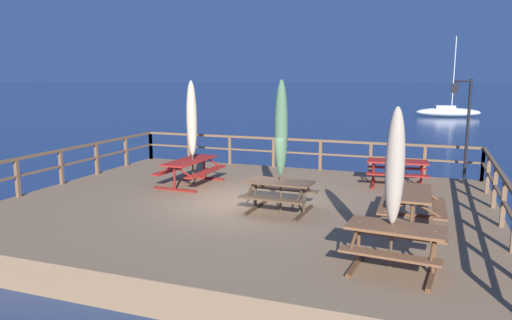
# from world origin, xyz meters

# --- Properties ---
(ground_plane) EXTENTS (600.00, 600.00, 0.00)m
(ground_plane) POSITION_xyz_m (0.00, 0.00, 0.00)
(ground_plane) COLOR navy
(wooden_deck) EXTENTS (12.39, 10.22, 0.66)m
(wooden_deck) POSITION_xyz_m (0.00, 0.00, 0.33)
(wooden_deck) COLOR #846647
(wooden_deck) RESTS_ON ground
(railing_waterside_far) EXTENTS (12.19, 0.10, 1.09)m
(railing_waterside_far) POSITION_xyz_m (0.00, 4.96, 1.41)
(railing_waterside_far) COLOR brown
(railing_waterside_far) RESTS_ON wooden_deck
(railing_side_left) EXTENTS (0.10, 10.02, 1.09)m
(railing_side_left) POSITION_xyz_m (-6.04, -0.00, 1.40)
(railing_side_left) COLOR brown
(railing_side_left) RESTS_ON wooden_deck
(railing_side_right) EXTENTS (0.10, 10.02, 1.09)m
(railing_side_right) POSITION_xyz_m (6.04, -0.00, 1.40)
(railing_side_right) COLOR brown
(railing_side_right) RESTS_ON wooden_deck
(picnic_table_mid_left) EXTENTS (1.66, 1.46, 0.78)m
(picnic_table_mid_left) POSITION_xyz_m (1.09, -0.55, 1.21)
(picnic_table_mid_left) COLOR brown
(picnic_table_mid_left) RESTS_ON wooden_deck
(picnic_table_front_left) EXTENTS (1.48, 2.20, 0.78)m
(picnic_table_front_left) POSITION_xyz_m (-2.37, 1.38, 1.23)
(picnic_table_front_left) COLOR maroon
(picnic_table_front_left) RESTS_ON wooden_deck
(picnic_table_front_right) EXTENTS (1.73, 1.54, 0.78)m
(picnic_table_front_right) POSITION_xyz_m (4.01, -3.27, 1.21)
(picnic_table_front_right) COLOR brown
(picnic_table_front_right) RESTS_ON wooden_deck
(picnic_table_mid_right) EXTENTS (1.44, 1.86, 0.78)m
(picnic_table_mid_right) POSITION_xyz_m (4.18, -0.57, 1.22)
(picnic_table_mid_right) COLOR brown
(picnic_table_mid_right) RESTS_ON wooden_deck
(picnic_table_back_left) EXTENTS (1.86, 1.54, 0.78)m
(picnic_table_back_left) POSITION_xyz_m (3.57, 3.41, 1.22)
(picnic_table_back_left) COLOR maroon
(picnic_table_back_left) RESTS_ON wooden_deck
(patio_umbrella_short_front) EXTENTS (0.32, 0.32, 3.20)m
(patio_umbrella_short_front) POSITION_xyz_m (1.13, -0.56, 2.69)
(patio_umbrella_short_front) COLOR #4C3828
(patio_umbrella_short_front) RESTS_ON wooden_deck
(patio_umbrella_tall_mid_right) EXTENTS (0.32, 0.32, 3.15)m
(patio_umbrella_tall_mid_right) POSITION_xyz_m (-2.31, 1.44, 2.66)
(patio_umbrella_tall_mid_right) COLOR #4C3828
(patio_umbrella_tall_mid_right) RESTS_ON wooden_deck
(patio_umbrella_tall_mid_left) EXTENTS (0.32, 0.32, 2.78)m
(patio_umbrella_tall_mid_left) POSITION_xyz_m (3.94, -3.19, 2.43)
(patio_umbrella_tall_mid_left) COLOR #4C3828
(patio_umbrella_tall_mid_left) RESTS_ON wooden_deck
(lamp_post_hooked) EXTENTS (0.60, 0.46, 3.20)m
(lamp_post_hooked) POSITION_xyz_m (5.33, 4.30, 2.78)
(lamp_post_hooked) COLOR black
(lamp_post_hooked) RESTS_ON wooden_deck
(sailboat_distant) EXTENTS (6.19, 2.60, 7.72)m
(sailboat_distant) POSITION_xyz_m (5.81, 39.34, 0.51)
(sailboat_distant) COLOR white
(sailboat_distant) RESTS_ON ground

